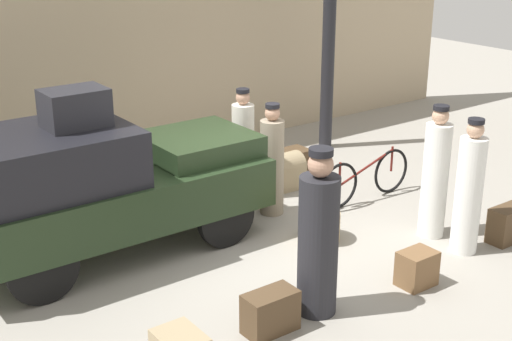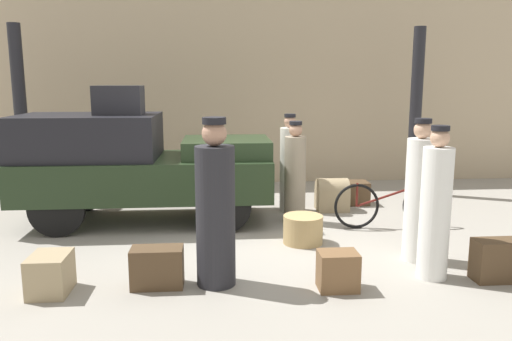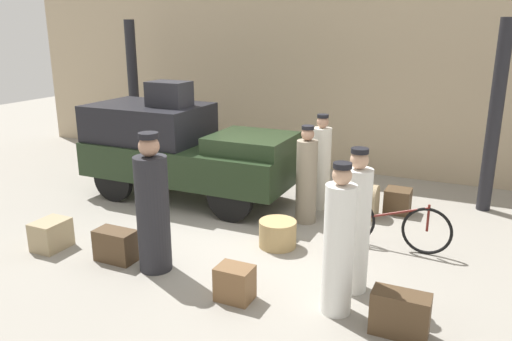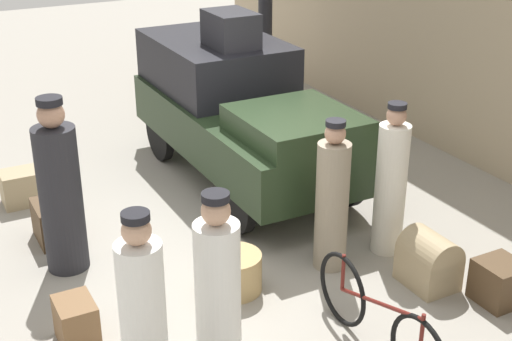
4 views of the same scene
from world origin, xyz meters
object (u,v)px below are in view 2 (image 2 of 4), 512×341
Objects in this scene: wicker_basket at (303,229)px; trunk_large_brown at (338,271)px; suitcase_tan_flat at (500,260)px; truck at (135,163)px; conductor_in_dark_uniform at (419,196)px; porter_carrying_trunk at (289,166)px; bicycle at (391,205)px; porter_lifting_near_truck at (295,176)px; trunk_wicker_pale at (50,274)px; trunk_umber_medium at (356,193)px; trunk_barrel_dark at (332,195)px; porter_with_bicycle at (435,209)px; suitcase_black_upright at (157,267)px; porter_standing_middle at (215,210)px; trunk_on_truck_roof at (119,100)px.

trunk_large_brown is (0.11, -1.61, 0.01)m from wicker_basket.
trunk_large_brown is 1.91m from suitcase_tan_flat.
conductor_in_dark_uniform is (3.84, -2.10, -0.13)m from truck.
wicker_basket is 1.93m from porter_carrying_trunk.
bicycle reaches higher than suitcase_tan_flat.
porter_lifting_near_truck is 3.31m from suitcase_tan_flat.
trunk_wicker_pale is (-0.49, -2.78, -0.75)m from truck.
suitcase_tan_flat reaches higher than trunk_umber_medium.
trunk_barrel_dark is 5.02m from trunk_wicker_pale.
porter_carrying_trunk is at bearing -164.87° from trunk_umber_medium.
trunk_wicker_pale is (-4.29, -0.10, -0.61)m from porter_with_bicycle.
porter_with_bicycle is 3.61m from trunk_umber_medium.
porter_lifting_near_truck is (2.57, -0.21, -0.22)m from truck.
bicycle is 3.13× the size of suitcase_black_upright.
suitcase_black_upright is (-3.37, -2.02, -0.14)m from bicycle.
trunk_barrel_dark is at bearing 101.06° from conductor_in_dark_uniform.
porter_standing_middle reaches higher than truck.
suitcase_black_upright reaches higher than trunk_umber_medium.
suitcase_black_upright is at bearing -169.34° from conductor_in_dark_uniform.
trunk_wicker_pale is (-3.05, -2.57, -0.54)m from porter_lifting_near_truck.
trunk_umber_medium is at bearing 53.76° from porter_standing_middle.
wicker_basket is 3.34m from trunk_wicker_pale.
porter_standing_middle is 4.36× the size of trunk_umber_medium.
conductor_in_dark_uniform is at bearing -55.87° from porter_lifting_near_truck.
porter_standing_middle is 3.28× the size of trunk_barrel_dark.
suitcase_black_upright is at bearing -177.85° from porter_standing_middle.
porter_with_bicycle reaches higher than porter_lifting_near_truck.
conductor_in_dark_uniform is 4.70m from trunk_on_truck_roof.
porter_standing_middle is at bearing 177.27° from suitcase_tan_flat.
porter_carrying_trunk is at bearing 120.22° from suitcase_tan_flat.
truck is 2.94m from wicker_basket.
truck is 9.19× the size of trunk_large_brown.
porter_with_bicycle is at bearing -95.96° from bicycle.
trunk_on_truck_roof reaches higher than trunk_barrel_dark.
trunk_large_brown is at bearing -121.53° from bicycle.
trunk_wicker_pale is (-5.02, 0.05, -0.03)m from suitcase_tan_flat.
trunk_umber_medium is (1.38, 2.19, 0.01)m from wicker_basket.
porter_lifting_near_truck is at bearing 40.04° from trunk_wicker_pale.
porter_lifting_near_truck is at bearing 162.25° from bicycle.
porter_standing_middle is at bearing 2.15° from suitcase_black_upright.
trunk_wicker_pale is at bearing -176.58° from porter_standing_middle.
porter_lifting_near_truck is 3.04m from trunk_on_truck_roof.
trunk_on_truck_roof is at bearing 170.89° from bicycle.
bicycle is 3.41m from porter_standing_middle.
trunk_large_brown is 1.00× the size of trunk_umber_medium.
truck is at bearing 152.32° from wicker_basket.
porter_carrying_trunk is 2.98× the size of trunk_barrel_dark.
conductor_in_dark_uniform is 1.60m from trunk_large_brown.
porter_carrying_trunk is at bearing 88.74° from porter_lifting_near_truck.
conductor_in_dark_uniform is at bearing 12.78° from porter_standing_middle.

